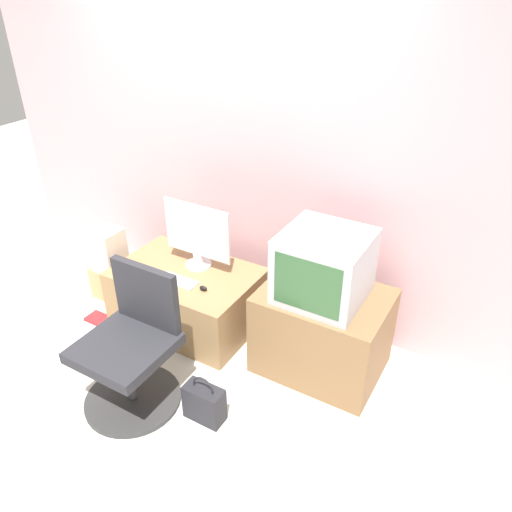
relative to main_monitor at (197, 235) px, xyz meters
name	(u,v)px	position (x,y,z in m)	size (l,w,h in m)	color
ground_plane	(124,390)	(0.04, -0.92, -0.70)	(12.00, 12.00, 0.00)	beige
wall_back	(230,139)	(0.04, 0.41, 0.60)	(4.40, 0.05, 2.60)	#CC9EA3
desk	(188,296)	(-0.04, -0.12, -0.48)	(1.03, 0.69, 0.45)	#937047
side_stand	(322,331)	(1.03, -0.06, -0.41)	(0.80, 0.60, 0.59)	olive
main_monitor	(197,235)	(0.00, 0.00, 0.00)	(0.55, 0.19, 0.49)	silver
keyboard	(178,281)	(0.00, -0.25, -0.25)	(0.29, 0.11, 0.01)	silver
mouse	(203,288)	(0.22, -0.25, -0.24)	(0.06, 0.03, 0.04)	black
crt_tv	(324,267)	(1.02, -0.09, 0.10)	(0.51, 0.49, 0.43)	#B7B7BC
office_chair	(132,351)	(0.15, -0.90, -0.33)	(0.60, 0.60, 0.87)	#333333
cardboard_box_lower	(115,282)	(-0.76, -0.15, -0.57)	(0.32, 0.24, 0.27)	tan
cardboard_box_upper	(109,250)	(-0.76, -0.15, -0.26)	(0.19, 0.22, 0.33)	beige
handbag	(204,403)	(0.62, -0.83, -0.58)	(0.24, 0.12, 0.32)	#232328
book	(100,319)	(-0.63, -0.47, -0.69)	(0.21, 0.13, 0.02)	maroon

